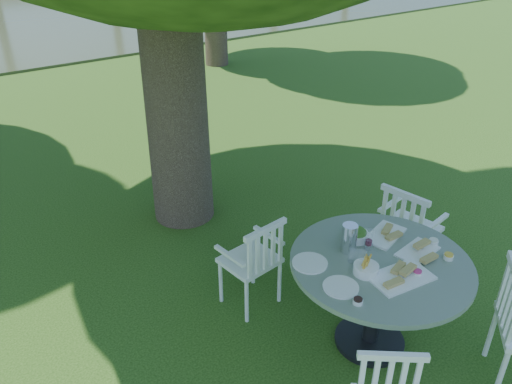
% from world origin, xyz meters
% --- Properties ---
extents(ground, '(140.00, 140.00, 0.00)m').
position_xyz_m(ground, '(0.00, 0.00, 0.00)').
color(ground, '#193C0C').
rests_on(ground, ground).
extents(table, '(1.35, 1.35, 0.82)m').
position_xyz_m(table, '(0.15, -1.15, 0.65)').
color(table, black).
rests_on(table, ground).
extents(chair_ne, '(0.51, 0.53, 0.94)m').
position_xyz_m(chair_ne, '(1.05, -0.71, 0.55)').
color(chair_ne, white).
rests_on(chair_ne, ground).
extents(chair_nw, '(0.48, 0.46, 0.88)m').
position_xyz_m(chair_nw, '(-0.33, -0.26, 0.52)').
color(chair_nw, white).
rests_on(chair_nw, ground).
extents(tableware, '(1.11, 0.80, 0.23)m').
position_xyz_m(tableware, '(0.09, -1.06, 0.86)').
color(tableware, white).
rests_on(tableware, table).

